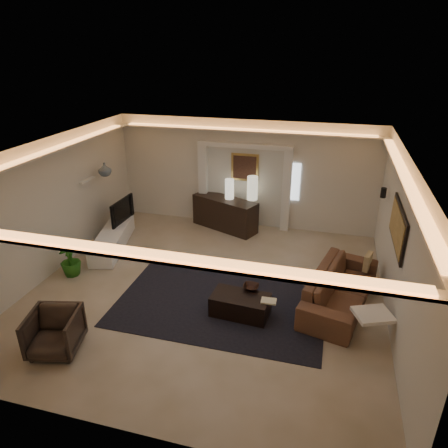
% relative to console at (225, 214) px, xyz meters
% --- Properties ---
extents(floor, '(7.00, 7.00, 0.00)m').
position_rel_console_xyz_m(floor, '(0.44, -3.07, -0.40)').
color(floor, '#BAA897').
rests_on(floor, ground).
extents(ceiling, '(7.00, 7.00, 0.00)m').
position_rel_console_xyz_m(ceiling, '(0.44, -3.07, 2.50)').
color(ceiling, white).
rests_on(ceiling, ground).
extents(wall_back, '(7.00, 0.00, 7.00)m').
position_rel_console_xyz_m(wall_back, '(0.44, 0.43, 1.05)').
color(wall_back, beige).
rests_on(wall_back, ground).
extents(wall_front, '(7.00, 0.00, 7.00)m').
position_rel_console_xyz_m(wall_front, '(0.44, -6.57, 1.05)').
color(wall_front, beige).
rests_on(wall_front, ground).
extents(wall_left, '(0.00, 7.00, 7.00)m').
position_rel_console_xyz_m(wall_left, '(-3.06, -3.07, 1.05)').
color(wall_left, beige).
rests_on(wall_left, ground).
extents(wall_right, '(0.00, 7.00, 7.00)m').
position_rel_console_xyz_m(wall_right, '(3.94, -3.07, 1.05)').
color(wall_right, beige).
rests_on(wall_right, ground).
extents(cove_soffit, '(7.00, 7.00, 0.04)m').
position_rel_console_xyz_m(cove_soffit, '(0.44, -3.07, 2.22)').
color(cove_soffit, silver).
rests_on(cove_soffit, ceiling).
extents(daylight_slit, '(0.25, 0.03, 1.00)m').
position_rel_console_xyz_m(daylight_slit, '(1.79, 0.41, 0.95)').
color(daylight_slit, white).
rests_on(daylight_slit, wall_back).
extents(area_rug, '(4.00, 3.00, 0.01)m').
position_rel_console_xyz_m(area_rug, '(0.84, -3.27, -0.39)').
color(area_rug, black).
rests_on(area_rug, ground).
extents(pilaster_left, '(0.22, 0.20, 2.20)m').
position_rel_console_xyz_m(pilaster_left, '(-0.71, 0.33, 0.70)').
color(pilaster_left, silver).
rests_on(pilaster_left, ground).
extents(pilaster_right, '(0.22, 0.20, 2.20)m').
position_rel_console_xyz_m(pilaster_right, '(1.59, 0.33, 0.70)').
color(pilaster_right, silver).
rests_on(pilaster_right, ground).
extents(alcove_header, '(2.52, 0.20, 0.12)m').
position_rel_console_xyz_m(alcove_header, '(0.44, 0.33, 1.85)').
color(alcove_header, silver).
rests_on(alcove_header, wall_back).
extents(painting_frame, '(0.74, 0.04, 0.74)m').
position_rel_console_xyz_m(painting_frame, '(0.44, 0.40, 1.25)').
color(painting_frame, tan).
rests_on(painting_frame, wall_back).
extents(painting_canvas, '(0.62, 0.02, 0.62)m').
position_rel_console_xyz_m(painting_canvas, '(0.44, 0.37, 1.25)').
color(painting_canvas, '#4C2D1E').
rests_on(painting_canvas, wall_back).
extents(art_panel_frame, '(0.04, 1.64, 0.74)m').
position_rel_console_xyz_m(art_panel_frame, '(3.91, -2.77, 1.30)').
color(art_panel_frame, black).
rests_on(art_panel_frame, wall_right).
extents(art_panel_gold, '(0.02, 1.50, 0.62)m').
position_rel_console_xyz_m(art_panel_gold, '(3.89, -2.77, 1.30)').
color(art_panel_gold, tan).
rests_on(art_panel_gold, wall_right).
extents(wall_sconce, '(0.12, 0.12, 0.22)m').
position_rel_console_xyz_m(wall_sconce, '(3.82, -0.87, 1.28)').
color(wall_sconce, black).
rests_on(wall_sconce, wall_right).
extents(wall_niche, '(0.10, 0.55, 0.04)m').
position_rel_console_xyz_m(wall_niche, '(-3.00, -1.67, 1.25)').
color(wall_niche, silver).
rests_on(wall_niche, wall_left).
extents(console, '(1.91, 1.24, 0.92)m').
position_rel_console_xyz_m(console, '(0.00, 0.00, 0.00)').
color(console, black).
rests_on(console, ground).
extents(lamp_left, '(0.25, 0.25, 0.53)m').
position_rel_console_xyz_m(lamp_left, '(0.11, 0.05, 0.69)').
color(lamp_left, silver).
rests_on(lamp_left, console).
extents(lamp_right, '(0.32, 0.32, 0.63)m').
position_rel_console_xyz_m(lamp_right, '(0.71, 0.14, 0.69)').
color(lamp_right, beige).
rests_on(lamp_right, console).
extents(media_ledge, '(1.08, 2.32, 0.42)m').
position_rel_console_xyz_m(media_ledge, '(-2.38, -1.85, -0.18)').
color(media_ledge, white).
rests_on(media_ledge, ground).
extents(tv, '(1.06, 0.17, 0.61)m').
position_rel_console_xyz_m(tv, '(-2.50, -1.22, 0.35)').
color(tv, black).
rests_on(tv, media_ledge).
extents(figurine, '(0.18, 0.18, 0.39)m').
position_rel_console_xyz_m(figurine, '(-2.66, -1.15, 0.24)').
color(figurine, black).
rests_on(figurine, media_ledge).
extents(ginger_jar, '(0.34, 0.34, 0.33)m').
position_rel_console_xyz_m(ginger_jar, '(-2.71, -1.31, 1.43)').
color(ginger_jar, slate).
rests_on(ginger_jar, wall_niche).
extents(plant, '(0.60, 0.60, 0.77)m').
position_rel_console_xyz_m(plant, '(-2.60, -3.28, -0.02)').
color(plant, '#226116').
rests_on(plant, ground).
extents(sofa, '(2.62, 1.52, 0.72)m').
position_rel_console_xyz_m(sofa, '(3.07, -2.88, -0.04)').
color(sofa, '#3A2012').
rests_on(sofa, ground).
extents(throw_blanket, '(0.74, 0.68, 0.06)m').
position_rel_console_xyz_m(throw_blanket, '(3.58, -3.89, 0.15)').
color(throw_blanket, white).
rests_on(throw_blanket, sofa).
extents(throw_pillow, '(0.20, 0.37, 0.35)m').
position_rel_console_xyz_m(throw_pillow, '(3.59, -2.03, 0.15)').
color(throw_pillow, tan).
rests_on(throw_pillow, sofa).
extents(coffee_table, '(1.10, 0.65, 0.40)m').
position_rel_console_xyz_m(coffee_table, '(1.29, -3.71, -0.20)').
color(coffee_table, black).
rests_on(coffee_table, ground).
extents(bowl, '(0.31, 0.31, 0.07)m').
position_rel_console_xyz_m(bowl, '(1.43, -3.42, 0.05)').
color(bowl, black).
rests_on(bowl, coffee_table).
extents(magazine, '(0.28, 0.21, 0.03)m').
position_rel_console_xyz_m(magazine, '(1.82, -3.76, 0.02)').
color(magazine, beige).
rests_on(magazine, coffee_table).
extents(armchair, '(0.94, 0.96, 0.73)m').
position_rel_console_xyz_m(armchair, '(-1.41, -5.46, -0.04)').
color(armchair, '#2C241C').
rests_on(armchair, ground).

